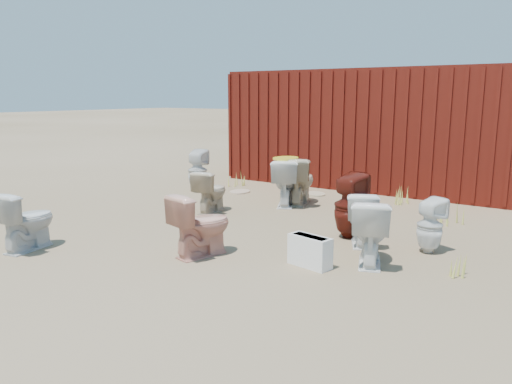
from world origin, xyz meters
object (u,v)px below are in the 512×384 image
Objects in this scene: toilet_front_c at (361,218)px; toilet_front_e at (370,231)px; shipping_container at (376,128)px; toilet_front_maroon at (349,206)px; toilet_front_pink at (201,225)px; loose_tank at (310,251)px; toilet_back_beige_right at (211,191)px; toilet_back_e at (430,226)px; toilet_back_yellowlid at (285,182)px; toilet_back_a at (198,171)px; toilet_back_beige_left at (300,181)px; toilet_front_a at (26,220)px.

toilet_front_c is 0.76m from toilet_front_e.
toilet_front_maroon is at bearing -73.44° from shipping_container.
toilet_front_pink is 1.52× the size of loose_tank.
toilet_back_beige_right is 3.58m from toilet_back_e.
toilet_back_yellowlid is (0.76, 1.11, 0.06)m from toilet_back_beige_right.
toilet_front_pink is 4.03m from toilet_back_a.
loose_tank is at bearing 56.94° from toilet_front_c.
toilet_back_a is (-2.55, -2.89, -0.78)m from shipping_container.
toilet_front_maroon is at bearing -109.51° from toilet_front_pink.
toilet_front_maroon reaches higher than toilet_back_yellowlid.
toilet_back_beige_left is 1.66× the size of loose_tank.
toilet_front_e reaches higher than toilet_front_a.
toilet_front_a is (-1.84, -6.95, -0.83)m from shipping_container.
toilet_front_e is 1.52× the size of loose_tank.
toilet_back_e is at bearing -157.48° from toilet_front_a.
toilet_front_e is (0.38, -0.66, 0.03)m from toilet_front_c.
toilet_front_a is 3.51m from loose_tank.
toilet_back_beige_right is at bearing -38.99° from toilet_front_pink.
toilet_back_a is at bearing -33.99° from toilet_front_pink.
toilet_back_beige_left reaches higher than toilet_back_beige_right.
toilet_back_a is 1.03× the size of toilet_back_yellowlid.
toilet_front_maroon is 2.50m from toilet_back_beige_right.
toilet_front_maroon is 1.28× the size of toilet_back_beige_right.
toilet_front_a is 0.91× the size of toilet_back_yellowlid.
toilet_back_yellowlid is at bearing -21.98° from toilet_front_maroon.
toilet_front_e is at bearing -139.73° from toilet_front_pink.
toilet_front_a is 0.89× the size of toilet_back_beige_left.
toilet_back_a is at bearing 156.98° from loose_tank.
toilet_back_beige_left is (2.22, 0.16, -0.00)m from toilet_back_a.
loose_tank is (-0.52, -0.46, -0.20)m from toilet_front_e.
toilet_front_a is 1.08× the size of toilet_back_beige_right.
toilet_back_a is at bearing -131.41° from shipping_container.
toilet_front_e is at bearing -163.29° from toilet_front_a.
toilet_front_a is 4.48m from toilet_back_beige_left.
toilet_back_beige_right is 1.34m from toilet_back_yellowlid.
toilet_front_pink is at bearing 59.66° from toilet_back_e.
shipping_container is 7.89× the size of toilet_front_pink.
toilet_back_a reaches higher than toilet_back_yellowlid.
toilet_front_pink is at bearing 81.62° from toilet_back_beige_left.
toilet_back_beige_right is 0.85× the size of toilet_back_yellowlid.
shipping_container reaches higher than toilet_front_a.
toilet_back_beige_right is at bearing -32.88° from toilet_front_c.
toilet_front_maroon is at bearing 168.76° from toilet_back_beige_right.
toilet_front_maroon is at bearing 120.44° from toilet_back_beige_left.
toilet_back_yellowlid is at bearing 161.07° from toilet_back_a.
toilet_back_e is 1.36× the size of loose_tank.
shipping_container is 7.21× the size of toilet_back_beige_left.
toilet_back_a is (-0.71, 4.06, 0.05)m from toilet_front_a.
toilet_back_a is (-3.81, 1.35, -0.02)m from toilet_front_maroon.
toilet_back_beige_left reaches higher than toilet_front_c.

